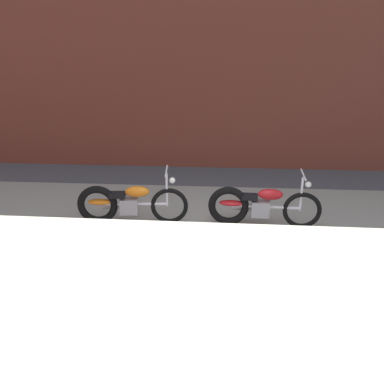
% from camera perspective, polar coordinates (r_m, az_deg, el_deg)
% --- Properties ---
extents(ground_plane, '(80.00, 80.00, 0.00)m').
position_cam_1_polar(ground_plane, '(6.38, 2.17, -10.19)').
color(ground_plane, '#47474C').
extents(sidewalk_slab, '(36.00, 3.50, 0.01)m').
position_cam_1_polar(sidewalk_slab, '(7.93, 2.61, -3.63)').
color(sidewalk_slab, gray).
rests_on(sidewalk_slab, ground).
extents(brick_building_wall, '(36.00, 0.50, 6.12)m').
position_cam_1_polar(brick_building_wall, '(10.67, 3.44, 19.64)').
color(brick_building_wall, brown).
rests_on(brick_building_wall, ground).
extents(motorcycle_orange, '(2.01, 0.58, 1.03)m').
position_cam_1_polar(motorcycle_orange, '(7.69, -9.12, -1.49)').
color(motorcycle_orange, black).
rests_on(motorcycle_orange, ground).
extents(motorcycle_red, '(2.01, 0.58, 1.03)m').
position_cam_1_polar(motorcycle_red, '(7.58, 8.70, -1.81)').
color(motorcycle_red, black).
rests_on(motorcycle_red, ground).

